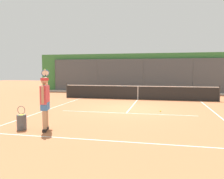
# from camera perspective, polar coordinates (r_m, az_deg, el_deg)

# --- Properties ---
(ground_plane) EXTENTS (60.00, 60.00, 0.00)m
(ground_plane) POSITION_cam_1_polar(r_m,az_deg,el_deg) (12.33, 4.46, -4.76)
(ground_plane) COLOR #B76B42
(court_line_markings) EXTENTS (8.34, 9.79, 0.01)m
(court_line_markings) POSITION_cam_1_polar(r_m,az_deg,el_deg) (10.76, 3.30, -6.14)
(court_line_markings) COLOR white
(court_line_markings) RESTS_ON ground
(fence_backdrop) EXTENTS (19.87, 1.37, 3.56)m
(fence_backdrop) POSITION_cam_1_polar(r_m,az_deg,el_deg) (21.39, 7.85, 3.97)
(fence_backdrop) COLOR #474C51
(fence_backdrop) RESTS_ON ground
(tennis_net) EXTENTS (10.71, 0.09, 1.07)m
(tennis_net) POSITION_cam_1_polar(r_m,az_deg,el_deg) (16.28, 6.40, -0.71)
(tennis_net) COLOR #2D2D2D
(tennis_net) RESTS_ON ground
(tennis_player) EXTENTS (0.75, 1.35, 2.09)m
(tennis_player) POSITION_cam_1_polar(r_m,az_deg,el_deg) (8.07, -16.20, -2.31)
(tennis_player) COLOR black
(tennis_player) RESTS_ON ground
(tennis_ball_near_baseline) EXTENTS (0.07, 0.07, 0.07)m
(tennis_ball_near_baseline) POSITION_cam_1_polar(r_m,az_deg,el_deg) (11.69, 11.83, -5.21)
(tennis_ball_near_baseline) COLOR #CCDB33
(tennis_ball_near_baseline) RESTS_ON ground
(ball_basket) EXTENTS (0.32, 0.32, 0.83)m
(ball_basket) POSITION_cam_1_polar(r_m,az_deg,el_deg) (8.56, -21.38, -7.27)
(ball_basket) COLOR #4C5156
(ball_basket) RESTS_ON ground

